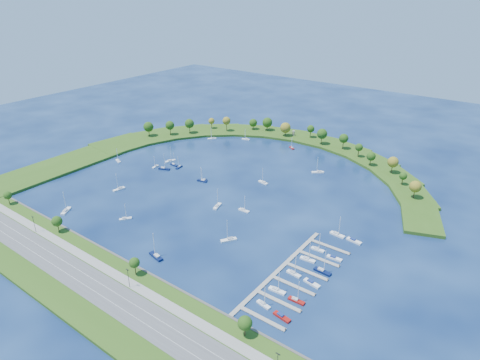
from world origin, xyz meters
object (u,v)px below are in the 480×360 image
Objects in this scene: moored_boat_1 at (66,210)px; moored_boat_8 at (164,168)px; moored_boat_12 at (203,180)px; moored_boat_16 at (244,210)px; docked_boat_4 at (294,273)px; moored_boat_6 at (246,139)px; moored_boat_18 at (229,239)px; moored_boat_10 at (292,147)px; docked_boat_11 at (354,241)px; moored_boat_17 at (212,138)px; docked_boat_2 at (277,290)px; moored_boat_7 at (118,161)px; docked_boat_1 at (282,317)px; moored_boat_5 at (202,180)px; moored_boat_4 at (174,164)px; moored_boat_2 at (217,206)px; docked_boat_7 at (322,271)px; docked_boat_3 at (296,300)px; moored_boat_15 at (318,172)px; harbor_tower at (294,133)px; docked_boat_5 at (312,283)px; moored_boat_13 at (170,161)px; dock_system at (292,275)px; moored_boat_0 at (263,182)px; moored_boat_9 at (119,189)px; docked_boat_0 at (263,304)px; docked_boat_8 at (318,249)px; moored_boat_11 at (179,167)px; moored_boat_14 at (155,166)px; moored_boat_3 at (125,218)px; docked_boat_9 at (334,258)px.

moored_boat_1 is 1.04× the size of moored_boat_8.
moored_boat_12 is at bearing -17.11° from moored_boat_8.
moored_boat_16 is 67.26m from docked_boat_4.
moored_boat_18 reaches higher than moored_boat_6.
docked_boat_11 is (99.94, -105.11, -0.21)m from moored_boat_10.
docked_boat_2 reaches higher than moored_boat_17.
docked_boat_1 is at bearing -178.13° from moored_boat_7.
moored_boat_12 is (-0.32, 1.16, -0.03)m from moored_boat_5.
docked_boat_4 is (143.01, -62.63, 0.01)m from moored_boat_4.
docked_boat_7 is (83.68, -20.78, 0.02)m from moored_boat_2.
docked_boat_11 is at bearing 86.93° from docked_boat_3.
harbor_tower is at bearing -87.73° from moored_boat_15.
moored_boat_1 is 1.20× the size of docked_boat_4.
moored_boat_16 is 76.82m from docked_boat_5.
harbor_tower is at bearing -42.65° from moored_boat_1.
moored_boat_13 is 181.15m from docked_boat_3.
dock_system is (100.48, -176.64, -3.85)m from harbor_tower.
dock_system is at bearing -41.21° from moored_boat_8.
moored_boat_15 reaches higher than docked_boat_4.
dock_system is 47.55m from docked_boat_11.
moored_boat_4 is 0.95× the size of moored_boat_17.
moored_boat_9 is (-74.03, -67.97, 0.03)m from moored_boat_0.
moored_boat_1 is at bearing -176.15° from docked_boat_3.
moored_boat_2 is 1.18× the size of docked_boat_0.
moored_boat_17 is 0.86× the size of moored_boat_18.
moored_boat_0 is 102.00m from moored_boat_17.
moored_boat_8 is 110.90m from moored_boat_18.
moored_boat_9 reaches higher than docked_boat_8.
moored_boat_11 is 18.57m from moored_boat_14.
moored_boat_11 is at bearing -176.99° from moored_boat_9.
moored_boat_4 is at bearing 65.98° from moored_boat_8.
moored_boat_3 is 81.13m from moored_boat_11.
moored_boat_6 is 177.94m from docked_boat_8.
moored_boat_15 is at bearing 114.53° from docked_boat_8.
moored_boat_18 reaches higher than docked_boat_1.
moored_boat_2 is at bearing -96.62° from moored_boat_18.
moored_boat_16 is (44.22, -139.12, -3.32)m from harbor_tower.
moored_boat_8 reaches higher than moored_boat_11.
docked_boat_1 is (54.10, -33.00, -0.32)m from moored_boat_18.
dock_system is at bearing 153.21° from moored_boat_10.
docked_boat_8 reaches higher than docked_boat_9.
moored_boat_13 is 171.58m from docked_boat_2.
moored_boat_12 is 0.89× the size of docked_boat_8.
moored_boat_16 reaches higher than harbor_tower.
moored_boat_0 is 42.79m from moored_boat_16.
moored_boat_15 reaches higher than moored_boat_5.
docked_boat_2 is 61.51m from docked_boat_11.
harbor_tower is 120.06m from moored_boat_13.
moored_boat_18 reaches higher than docked_boat_11.
docked_boat_7 is at bearing 77.20° from moored_boat_15.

